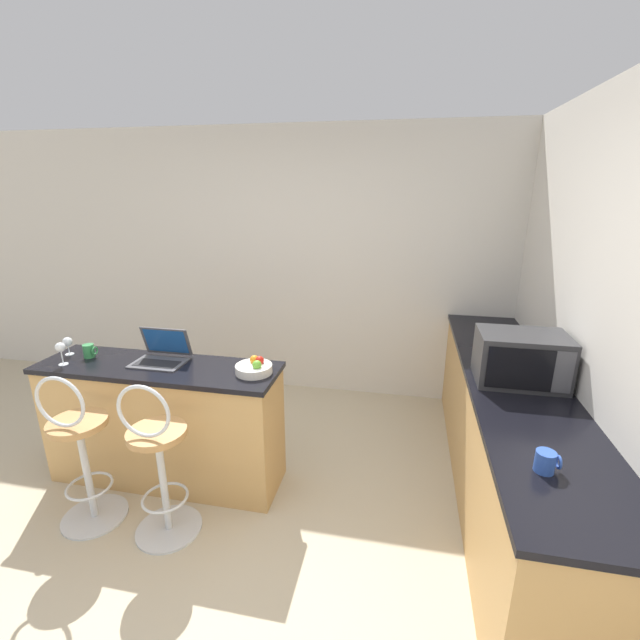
{
  "coord_description": "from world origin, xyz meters",
  "views": [
    {
      "loc": [
        1.01,
        -1.76,
        2.05
      ],
      "look_at": [
        0.34,
        1.56,
        0.99
      ],
      "focal_mm": 24.0,
      "sensor_mm": 36.0,
      "label": 1
    }
  ],
  "objects_px": {
    "mug_green": "(89,351)",
    "bar_stool_far": "(159,464)",
    "mug_blue": "(546,462)",
    "fruit_bowl": "(254,368)",
    "wine_glass_short": "(60,348)",
    "wine_glass_tall": "(67,343)",
    "laptop": "(162,353)",
    "microwave": "(521,358)",
    "bar_stool_near": "(81,453)"
  },
  "relations": [
    {
      "from": "mug_green",
      "to": "bar_stool_far",
      "type": "bearing_deg",
      "value": -33.09
    },
    {
      "from": "mug_blue",
      "to": "fruit_bowl",
      "type": "xyz_separation_m",
      "value": [
        -1.56,
        0.71,
        -0.01
      ]
    },
    {
      "from": "wine_glass_short",
      "to": "fruit_bowl",
      "type": "xyz_separation_m",
      "value": [
        1.32,
        0.14,
        -0.08
      ]
    },
    {
      "from": "wine_glass_tall",
      "to": "mug_blue",
      "type": "distance_m",
      "value": 3.07
    },
    {
      "from": "laptop",
      "to": "wine_glass_short",
      "type": "bearing_deg",
      "value": -162.9
    },
    {
      "from": "laptop",
      "to": "wine_glass_tall",
      "type": "distance_m",
      "value": 0.73
    },
    {
      "from": "microwave",
      "to": "mug_blue",
      "type": "bearing_deg",
      "value": -95.76
    },
    {
      "from": "laptop",
      "to": "wine_glass_short",
      "type": "xyz_separation_m",
      "value": [
        -0.63,
        -0.19,
        0.06
      ]
    },
    {
      "from": "microwave",
      "to": "laptop",
      "type": "bearing_deg",
      "value": -176.61
    },
    {
      "from": "wine_glass_short",
      "to": "bar_stool_near",
      "type": "bearing_deg",
      "value": -45.43
    },
    {
      "from": "mug_green",
      "to": "wine_glass_tall",
      "type": "bearing_deg",
      "value": 175.6
    },
    {
      "from": "bar_stool_near",
      "to": "wine_glass_tall",
      "type": "xyz_separation_m",
      "value": [
        -0.46,
        0.54,
        0.49
      ]
    },
    {
      "from": "bar_stool_near",
      "to": "mug_blue",
      "type": "height_order",
      "value": "bar_stool_near"
    },
    {
      "from": "laptop",
      "to": "mug_blue",
      "type": "height_order",
      "value": "laptop"
    },
    {
      "from": "bar_stool_near",
      "to": "bar_stool_far",
      "type": "xyz_separation_m",
      "value": [
        0.53,
        0.0,
        0.0
      ]
    },
    {
      "from": "wine_glass_tall",
      "to": "mug_blue",
      "type": "xyz_separation_m",
      "value": [
        2.98,
        -0.74,
        -0.05
      ]
    },
    {
      "from": "bar_stool_far",
      "to": "microwave",
      "type": "xyz_separation_m",
      "value": [
        2.08,
        0.71,
        0.55
      ]
    },
    {
      "from": "bar_stool_far",
      "to": "laptop",
      "type": "xyz_separation_m",
      "value": [
        -0.27,
        0.57,
        0.45
      ]
    },
    {
      "from": "laptop",
      "to": "bar_stool_near",
      "type": "bearing_deg",
      "value": -114.6
    },
    {
      "from": "wine_glass_tall",
      "to": "bar_stool_far",
      "type": "bearing_deg",
      "value": -28.67
    },
    {
      "from": "mug_green",
      "to": "mug_blue",
      "type": "relative_size",
      "value": 0.94
    },
    {
      "from": "bar_stool_near",
      "to": "bar_stool_far",
      "type": "bearing_deg",
      "value": 0.0
    },
    {
      "from": "bar_stool_near",
      "to": "mug_blue",
      "type": "relative_size",
      "value": 10.33
    },
    {
      "from": "wine_glass_tall",
      "to": "mug_blue",
      "type": "bearing_deg",
      "value": -14.03
    },
    {
      "from": "bar_stool_far",
      "to": "laptop",
      "type": "bearing_deg",
      "value": 115.19
    },
    {
      "from": "laptop",
      "to": "microwave",
      "type": "xyz_separation_m",
      "value": [
        2.34,
        0.14,
        0.1
      ]
    },
    {
      "from": "wine_glass_short",
      "to": "wine_glass_tall",
      "type": "relative_size",
      "value": 1.22
    },
    {
      "from": "bar_stool_near",
      "to": "mug_green",
      "type": "xyz_separation_m",
      "value": [
        -0.28,
        0.53,
        0.44
      ]
    },
    {
      "from": "mug_green",
      "to": "fruit_bowl",
      "type": "relative_size",
      "value": 0.4
    },
    {
      "from": "laptop",
      "to": "mug_green",
      "type": "xyz_separation_m",
      "value": [
        -0.54,
        -0.04,
        -0.01
      ]
    },
    {
      "from": "mug_blue",
      "to": "fruit_bowl",
      "type": "bearing_deg",
      "value": 155.46
    },
    {
      "from": "bar_stool_far",
      "to": "mug_green",
      "type": "height_order",
      "value": "bar_stool_far"
    },
    {
      "from": "wine_glass_short",
      "to": "mug_green",
      "type": "xyz_separation_m",
      "value": [
        0.08,
        0.15,
        -0.07
      ]
    },
    {
      "from": "microwave",
      "to": "wine_glass_tall",
      "type": "distance_m",
      "value": 3.07
    },
    {
      "from": "microwave",
      "to": "mug_green",
      "type": "distance_m",
      "value": 2.9
    },
    {
      "from": "microwave",
      "to": "wine_glass_tall",
      "type": "relative_size",
      "value": 3.92
    },
    {
      "from": "laptop",
      "to": "mug_green",
      "type": "height_order",
      "value": "laptop"
    },
    {
      "from": "microwave",
      "to": "wine_glass_short",
      "type": "distance_m",
      "value": 2.99
    },
    {
      "from": "laptop",
      "to": "wine_glass_short",
      "type": "relative_size",
      "value": 2.21
    },
    {
      "from": "mug_blue",
      "to": "laptop",
      "type": "bearing_deg",
      "value": 161.15
    },
    {
      "from": "bar_stool_near",
      "to": "microwave",
      "type": "xyz_separation_m",
      "value": [
        2.6,
        0.71,
        0.55
      ]
    },
    {
      "from": "bar_stool_near",
      "to": "mug_green",
      "type": "relative_size",
      "value": 10.98
    },
    {
      "from": "microwave",
      "to": "bar_stool_far",
      "type": "bearing_deg",
      "value": -161.24
    },
    {
      "from": "wine_glass_tall",
      "to": "mug_green",
      "type": "relative_size",
      "value": 1.39
    },
    {
      "from": "wine_glass_tall",
      "to": "mug_green",
      "type": "xyz_separation_m",
      "value": [
        0.18,
        -0.01,
        -0.04
      ]
    },
    {
      "from": "wine_glass_tall",
      "to": "mug_green",
      "type": "bearing_deg",
      "value": -4.4
    },
    {
      "from": "bar_stool_far",
      "to": "wine_glass_short",
      "type": "xyz_separation_m",
      "value": [
        -0.89,
        0.37,
        0.52
      ]
    },
    {
      "from": "laptop",
      "to": "wine_glass_tall",
      "type": "bearing_deg",
      "value": -178.02
    },
    {
      "from": "laptop",
      "to": "microwave",
      "type": "distance_m",
      "value": 2.35
    },
    {
      "from": "bar_stool_near",
      "to": "mug_blue",
      "type": "xyz_separation_m",
      "value": [
        2.51,
        -0.2,
        0.44
      ]
    }
  ]
}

